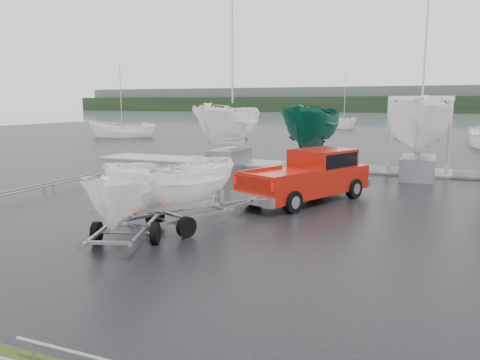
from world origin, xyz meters
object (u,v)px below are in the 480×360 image
(trailer_hitched, at_px, (174,140))
(pickup_truck, at_px, (311,174))
(trailer_parked, at_px, (125,148))
(boat_hoist, at_px, (419,123))

(trailer_hitched, bearing_deg, pickup_truck, 90.00)
(pickup_truck, bearing_deg, trailer_parked, -89.85)
(trailer_hitched, height_order, boat_hoist, trailer_hitched)
(pickup_truck, distance_m, boat_hoist, 10.08)
(pickup_truck, xyz_separation_m, trailer_hitched, (-2.64, -5.86, 1.68))
(boat_hoist, bearing_deg, pickup_truck, -110.98)
(trailer_parked, distance_m, boat_hoist, 17.97)
(trailer_hitched, distance_m, boat_hoist, 16.37)
(trailer_hitched, bearing_deg, boat_hoist, 92.00)
(trailer_parked, bearing_deg, boat_hoist, 47.36)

